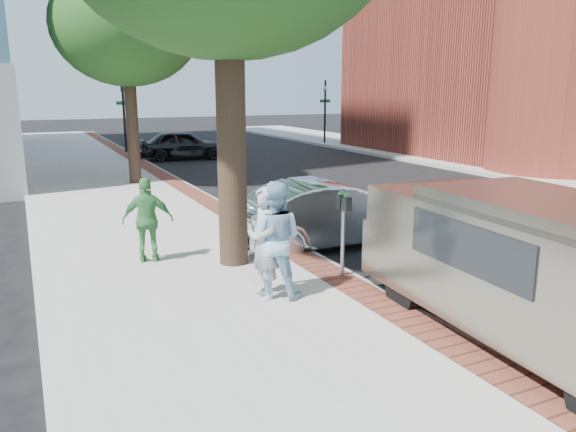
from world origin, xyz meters
TOP-DOWN VIEW (x-y plane):
  - ground at (0.00, 0.00)m, footprint 120.00×120.00m
  - sidewalk at (-1.50, 8.00)m, footprint 5.00×60.00m
  - brick_strip at (0.70, 8.00)m, footprint 0.60×60.00m
  - curb at (1.05, 8.00)m, footprint 0.10×60.00m
  - sidewalk_far at (14.50, 8.00)m, footprint 5.00×60.00m
  - church at (20.98, 13.13)m, footprint 19.00×16.00m
  - signal_near at (0.90, 22.00)m, footprint 0.70×0.15m
  - signal_far at (12.50, 22.00)m, footprint 0.70×0.15m
  - tree_far at (-0.50, 12.00)m, footprint 4.80×4.80m
  - parking_meter at (0.82, 0.40)m, footprint 0.12×0.32m
  - person_gray at (-0.77, 0.04)m, footprint 0.43×0.64m
  - person_officer at (-0.62, 0.03)m, footprint 1.11×1.07m
  - person_green at (-1.99, 2.66)m, footprint 0.99×0.60m
  - sedan_silver at (1.84, 2.59)m, footprint 4.31×1.52m
  - bg_car at (3.03, 18.83)m, footprint 4.29×2.17m
  - van at (1.81, -2.63)m, footprint 2.35×5.48m

SIDE VIEW (x-z plane):
  - ground at x=0.00m, z-range 0.00..0.00m
  - sidewalk at x=-1.50m, z-range 0.00..0.15m
  - curb at x=1.05m, z-range 0.00..0.15m
  - sidewalk_far at x=14.50m, z-range 0.00..0.15m
  - brick_strip at x=0.70m, z-range 0.15..0.16m
  - bg_car at x=3.03m, z-range 0.00..1.40m
  - sedan_silver at x=1.84m, z-range 0.00..1.42m
  - person_green at x=-1.99m, z-range 0.15..1.72m
  - person_gray at x=-0.77m, z-range 0.15..1.87m
  - person_officer at x=-0.62m, z-range 0.15..1.95m
  - van at x=1.81m, z-range 0.09..2.08m
  - parking_meter at x=0.82m, z-range 0.47..1.94m
  - signal_near at x=0.90m, z-range 0.35..4.15m
  - signal_far at x=12.50m, z-range 0.35..4.15m
  - tree_far at x=-0.50m, z-range 1.73..8.87m
  - church at x=20.98m, z-range -2.94..17.46m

